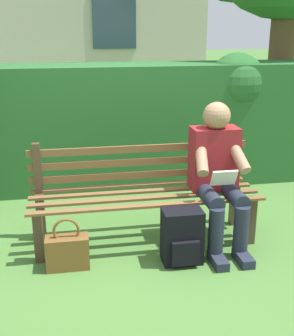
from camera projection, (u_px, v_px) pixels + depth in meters
The scene contains 6 objects.
ground at pixel (145, 241), 3.70m from camera, with size 60.00×60.00×0.00m, color #477533.
park_bench at pixel (143, 190), 3.64m from camera, with size 1.86×0.53×0.83m.
person_seated at pixel (218, 172), 3.52m from camera, with size 0.44×0.73×1.15m.
hedge_backdrop at pixel (82, 124), 4.80m from camera, with size 5.78×0.77×1.45m.
backpack at pixel (182, 237), 3.31m from camera, with size 0.30×0.27×0.42m.
handbag at pixel (67, 251), 3.25m from camera, with size 0.32×0.15×0.40m.
Camera 1 is at (0.57, 3.28, 1.72)m, focal length 47.09 mm.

